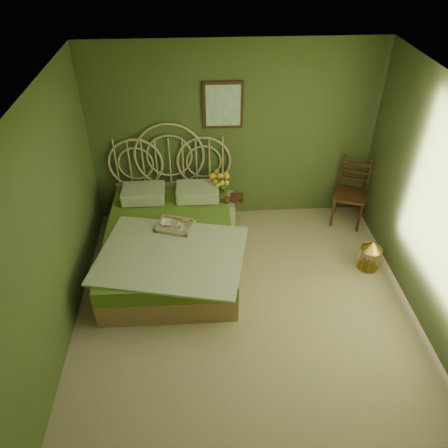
{
  "coord_description": "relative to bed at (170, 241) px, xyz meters",
  "views": [
    {
      "loc": [
        -0.48,
        -3.34,
        3.97
      ],
      "look_at": [
        -0.21,
        1.0,
        0.7
      ],
      "focal_mm": 35.0,
      "sensor_mm": 36.0,
      "label": 1
    }
  ],
  "objects": [
    {
      "name": "book_lower",
      "position": [
        0.84,
        0.68,
        0.19
      ],
      "size": [
        0.2,
        0.25,
        0.02
      ],
      "primitive_type": "imported",
      "rotation": [
        0.0,
        0.0,
        -0.08
      ],
      "color": "#381E0F",
      "rests_on": "nightstand"
    },
    {
      "name": "wall_back",
      "position": [
        0.91,
        1.08,
        0.97
      ],
      "size": [
        4.0,
        0.0,
        4.0
      ],
      "primitive_type": "plane",
      "rotation": [
        1.57,
        0.0,
        0.0
      ],
      "color": "#4B592E",
      "rests_on": "floor"
    },
    {
      "name": "wall_left",
      "position": [
        -1.09,
        -1.17,
        0.97
      ],
      "size": [
        0.0,
        4.5,
        4.5
      ],
      "primitive_type": "plane",
      "rotation": [
        1.57,
        0.0,
        1.57
      ],
      "color": "#4B592E",
      "rests_on": "floor"
    },
    {
      "name": "ceiling",
      "position": [
        0.91,
        -1.17,
        2.27
      ],
      "size": [
        4.5,
        4.5,
        0.0
      ],
      "primitive_type": "plane",
      "rotation": [
        3.14,
        0.0,
        0.0
      ],
      "color": "silver",
      "rests_on": "wall_back"
    },
    {
      "name": "floor",
      "position": [
        0.91,
        -1.17,
        -0.33
      ],
      "size": [
        4.5,
        4.5,
        0.0
      ],
      "primitive_type": "plane",
      "color": "tan",
      "rests_on": "ground"
    },
    {
      "name": "wall_art",
      "position": [
        0.76,
        1.05,
        1.42
      ],
      "size": [
        0.54,
        0.04,
        0.64
      ],
      "color": "#351A0E",
      "rests_on": "wall_back"
    },
    {
      "name": "book_upper",
      "position": [
        0.84,
        0.68,
        0.21
      ],
      "size": [
        0.25,
        0.27,
        0.02
      ],
      "primitive_type": "imported",
      "rotation": [
        0.0,
        0.0,
        -0.51
      ],
      "color": "#472819",
      "rests_on": "nightstand"
    },
    {
      "name": "chair",
      "position": [
        2.61,
        0.8,
        0.23
      ],
      "size": [
        0.59,
        0.59,
        1.01
      ],
      "rotation": [
        0.0,
        0.0,
        -0.41
      ],
      "color": "#351A0E",
      "rests_on": "floor"
    },
    {
      "name": "birdcage",
      "position": [
        2.61,
        -0.32,
        -0.12
      ],
      "size": [
        0.28,
        0.28,
        0.43
      ],
      "rotation": [
        0.0,
        0.0,
        0.02
      ],
      "color": "gold",
      "rests_on": "floor"
    },
    {
      "name": "nightstand",
      "position": [
        0.67,
        0.68,
        0.02
      ],
      "size": [
        0.47,
        0.47,
        0.94
      ],
      "color": "beige",
      "rests_on": "floor"
    },
    {
      "name": "bed",
      "position": [
        0.0,
        0.0,
        0.0
      ],
      "size": [
        1.93,
        2.43,
        1.51
      ],
      "color": "tan",
      "rests_on": "floor"
    },
    {
      "name": "cereal_bowl",
      "position": [
        -0.02,
        0.03,
        0.27
      ],
      "size": [
        0.19,
        0.19,
        0.04
      ],
      "primitive_type": "imported",
      "rotation": [
        0.0,
        0.0,
        -0.24
      ],
      "color": "white",
      "rests_on": "bed"
    },
    {
      "name": "coffee_cup",
      "position": [
        0.16,
        -0.08,
        0.29
      ],
      "size": [
        0.09,
        0.09,
        0.08
      ],
      "primitive_type": "imported",
      "rotation": [
        0.0,
        0.0,
        -0.03
      ],
      "color": "white",
      "rests_on": "bed"
    }
  ]
}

